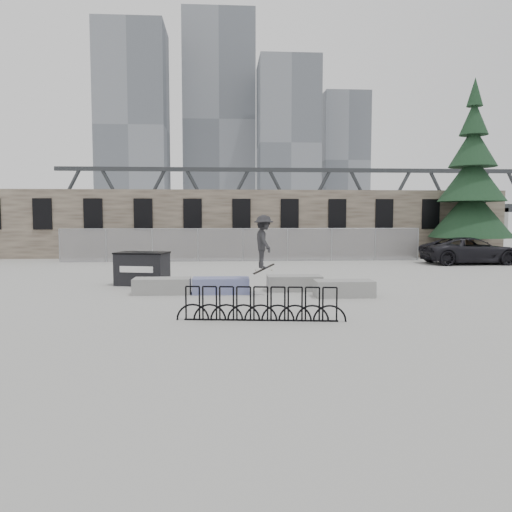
# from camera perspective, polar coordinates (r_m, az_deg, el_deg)

# --- Properties ---
(ground) EXTENTS (120.00, 120.00, 0.00)m
(ground) POSITION_cam_1_polar(r_m,az_deg,el_deg) (18.22, 0.05, -4.10)
(ground) COLOR #A1A19C
(ground) RESTS_ON ground
(stone_wall) EXTENTS (36.00, 2.58, 4.50)m
(stone_wall) POSITION_cam_1_polar(r_m,az_deg,el_deg) (34.24, -1.75, 3.73)
(stone_wall) COLOR brown
(stone_wall) RESTS_ON ground
(chainlink_fence) EXTENTS (22.06, 0.06, 2.02)m
(chainlink_fence) POSITION_cam_1_polar(r_m,az_deg,el_deg) (30.54, -1.50, 1.34)
(chainlink_fence) COLOR gray
(chainlink_fence) RESTS_ON ground
(planter_far_left) EXTENTS (2.00, 0.90, 0.56)m
(planter_far_left) POSITION_cam_1_polar(r_m,az_deg,el_deg) (18.02, -10.69, -3.31)
(planter_far_left) COLOR gray
(planter_far_left) RESTS_ON ground
(planter_center_left) EXTENTS (2.00, 0.90, 0.56)m
(planter_center_left) POSITION_cam_1_polar(r_m,az_deg,el_deg) (17.84, -4.04, -3.32)
(planter_center_left) COLOR #313C94
(planter_center_left) RESTS_ON ground
(planter_center_right) EXTENTS (2.00, 0.90, 0.56)m
(planter_center_right) POSITION_cam_1_polar(r_m,az_deg,el_deg) (18.52, 4.41, -3.03)
(planter_center_right) COLOR gray
(planter_center_right) RESTS_ON ground
(planter_offset) EXTENTS (2.00, 0.90, 0.56)m
(planter_offset) POSITION_cam_1_polar(r_m,az_deg,el_deg) (17.35, 10.02, -3.60)
(planter_offset) COLOR gray
(planter_offset) RESTS_ON ground
(dumpster) EXTENTS (2.23, 1.65, 1.32)m
(dumpster) POSITION_cam_1_polar(r_m,az_deg,el_deg) (20.50, -12.87, -1.38)
(dumpster) COLOR black
(dumpster) RESTS_ON ground
(bike_rack) EXTENTS (4.46, 0.58, 0.90)m
(bike_rack) POSITION_cam_1_polar(r_m,az_deg,el_deg) (13.13, 0.55, -5.55)
(bike_rack) COLOR black
(bike_rack) RESTS_ON ground
(spruce_tree) EXTENTS (5.23, 5.23, 11.50)m
(spruce_tree) POSITION_cam_1_polar(r_m,az_deg,el_deg) (35.09, 23.44, 7.12)
(spruce_tree) COLOR #38281E
(spruce_tree) RESTS_ON ground
(skyline_towers) EXTENTS (58.00, 28.00, 48.00)m
(skyline_towers) POSITION_cam_1_polar(r_m,az_deg,el_deg) (113.24, -3.71, 13.71)
(skyline_towers) COLOR slate
(skyline_towers) RESTS_ON ground
(truss_bridge) EXTENTS (70.00, 3.00, 9.80)m
(truss_bridge) POSITION_cam_1_polar(r_m,az_deg,el_deg) (73.84, 5.00, 5.61)
(truss_bridge) COLOR #2D3033
(truss_bridge) RESTS_ON ground
(suv) EXTENTS (5.58, 2.65, 1.54)m
(suv) POSITION_cam_1_polar(r_m,az_deg,el_deg) (31.39, 23.33, 0.57)
(suv) COLOR black
(suv) RESTS_ON ground
(skateboarder) EXTENTS (0.87, 1.28, 2.05)m
(skateboarder) POSITION_cam_1_polar(r_m,az_deg,el_deg) (17.16, 0.88, 1.64)
(skateboarder) COLOR #242427
(skateboarder) RESTS_ON ground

